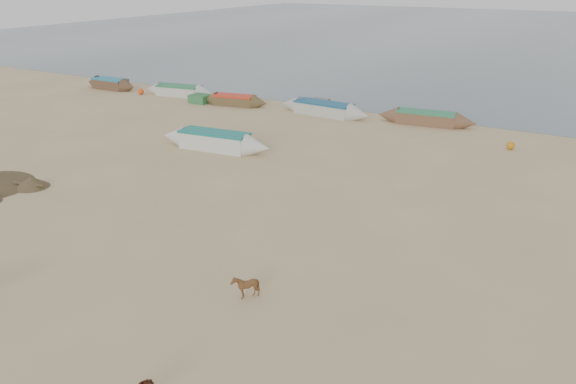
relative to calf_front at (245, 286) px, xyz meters
The scene contains 6 objects.
ground 2.74m from the calf_front, 135.12° to the left, with size 140.00×140.00×0.00m, color tan.
sea 83.94m from the calf_front, 91.31° to the left, with size 160.00×160.00×0.00m, color slate.
calf_front is the anchor object (origin of this frame).
near_canoe 15.23m from the calf_front, 130.16° to the left, with size 6.63×1.26×1.01m, color silver, non-canonical shape.
waterline_canoes 23.83m from the calf_front, 114.61° to the left, with size 47.57×3.50×0.88m.
beach_clutter 21.57m from the calf_front, 86.68° to the left, with size 44.81×4.78×0.64m.
Camera 1 is at (10.23, -13.84, 9.13)m, focal length 35.00 mm.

